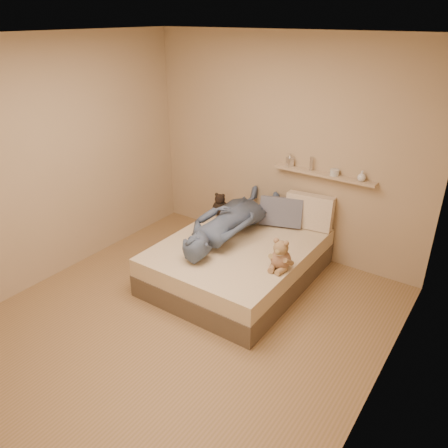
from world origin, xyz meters
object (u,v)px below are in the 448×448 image
Objects in this scene: game_console at (193,246)px; wall_shelf at (324,175)px; pillow_grey at (281,212)px; person at (231,219)px; dark_plush at (220,206)px; teddy_bear at (280,257)px; pillow_cream at (309,211)px; bed at (238,261)px.

game_console is 0.17× the size of wall_shelf.
pillow_grey is 0.30× the size of person.
pillow_grey reaches higher than dark_plush.
game_console is at bearing -105.49° from pillow_grey.
wall_shelf reaches higher than teddy_bear.
teddy_bear is 0.61× the size of pillow_cream.
wall_shelf is at bearing 19.55° from dark_plush.
wall_shelf is at bearing 58.82° from bed.
game_console is 0.60× the size of teddy_bear.
person is (-0.35, -0.57, 0.03)m from pillow_grey.
wall_shelf is at bearing 63.39° from game_console.
bed is at bearing -118.66° from pillow_cream.
person is 1.37× the size of wall_shelf.
bed is at bearing 145.43° from person.
teddy_bear is at bearing 23.60° from game_console.
pillow_grey is at bearing -154.60° from pillow_cream.
wall_shelf reaches higher than game_console.
person is at bearing 158.08° from teddy_bear.
game_console is 0.89m from teddy_bear.
teddy_bear is (0.63, -0.21, 0.36)m from bed.
teddy_bear is 0.20× the size of person.
pillow_cream is 0.33× the size of person.
teddy_bear is 0.67× the size of pillow_grey.
game_console is 0.40× the size of pillow_grey.
pillow_cream is 0.33m from pillow_grey.
dark_plush is at bearing -165.98° from pillow_grey.
pillow_cream is at bearing 65.28° from game_console.
teddy_bear reaches higher than game_console.
person is (0.00, 0.69, 0.03)m from game_console.
game_console is (-0.19, -0.57, 0.39)m from bed.
dark_plush is 1.11m from pillow_cream.
teddy_bear is 1.23m from wall_shelf.
dark_plush is 0.54× the size of pillow_cream.
dark_plush reaches higher than bed.
person reaches higher than dark_plush.
teddy_bear is 1.13× the size of dark_plush.
person is at bearing 147.53° from bed.
pillow_cream is (0.64, 1.40, 0.03)m from game_console.
wall_shelf is (0.74, 0.79, 0.45)m from person.
pillow_grey is (-0.47, 0.90, 0.03)m from teddy_bear.
pillow_grey is (0.35, 1.26, 0.00)m from game_console.
wall_shelf is (-0.08, 1.12, 0.51)m from teddy_bear.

